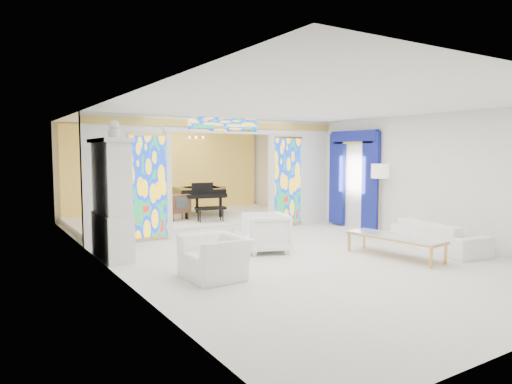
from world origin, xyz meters
TOP-DOWN VIEW (x-y plane):
  - floor at (0.00, 0.00)m, footprint 12.00×12.00m
  - ceiling at (0.00, 0.00)m, footprint 7.00×12.00m
  - wall_back at (0.00, 6.00)m, footprint 7.00×0.02m
  - wall_left at (-3.50, 0.00)m, footprint 0.02×12.00m
  - wall_right at (3.50, 0.00)m, footprint 0.02×12.00m
  - partition_wall at (0.00, 2.00)m, footprint 7.00×0.22m
  - stained_glass_left at (-2.03, 1.89)m, footprint 0.90×0.04m
  - stained_glass_right at (2.03, 1.89)m, footprint 0.90×0.04m
  - stained_glass_transom at (0.00, 1.89)m, footprint 2.00×0.04m
  - alcove_platform at (0.00, 4.10)m, footprint 6.80×3.80m
  - gold_curtain_back at (0.00, 5.88)m, footprint 6.70×0.10m
  - chandelier at (0.20, 4.00)m, footprint 0.48×0.48m
  - blue_drapes at (3.40, 0.70)m, footprint 0.14×1.85m
  - china_cabinet at (-3.22, 0.60)m, footprint 0.56×1.46m
  - armchair_left at (-2.13, -1.76)m, footprint 0.97×1.10m
  - armchair_right at (-0.32, -0.55)m, footprint 1.14×1.13m
  - sofa at (2.95, -2.38)m, footprint 1.22×2.28m
  - side_table at (-1.45, -1.25)m, footprint 0.46×0.46m
  - vase at (-1.45, -1.25)m, footprint 0.19×0.19m
  - coffee_table at (1.59, -2.36)m, footprint 0.86×2.07m
  - floor_lamp at (3.17, -0.48)m, footprint 0.53×0.53m
  - grand_piano at (0.48, 4.29)m, footprint 1.93×2.67m
  - tv_console at (-0.61, 3.55)m, footprint 0.70×0.54m

SIDE VIEW (x-z plane):
  - floor at x=0.00m, z-range 0.00..0.00m
  - alcove_platform at x=0.00m, z-range 0.00..0.18m
  - sofa at x=2.95m, z-range 0.00..0.63m
  - armchair_left at x=-2.13m, z-range 0.00..0.70m
  - side_table at x=-1.45m, z-range 0.08..0.62m
  - coffee_table at x=1.59m, z-range 0.19..0.64m
  - armchair_right at x=-0.32m, z-range 0.00..0.83m
  - vase at x=-1.45m, z-range 0.54..0.73m
  - tv_console at x=-0.61m, z-range 0.29..1.02m
  - grand_piano at x=0.48m, z-range 0.36..1.39m
  - china_cabinet at x=-3.22m, z-range -0.19..2.53m
  - stained_glass_left at x=-2.03m, z-range 0.10..2.50m
  - stained_glass_right at x=2.03m, z-range 0.10..2.50m
  - wall_back at x=0.00m, z-range 0.00..3.00m
  - wall_left at x=-3.50m, z-range 0.00..3.00m
  - wall_right at x=3.50m, z-range 0.00..3.00m
  - gold_curtain_back at x=0.00m, z-range 0.05..2.95m
  - floor_lamp at x=3.17m, z-range 0.64..2.46m
  - blue_drapes at x=3.40m, z-range 0.25..2.90m
  - partition_wall at x=0.00m, z-range 0.15..3.15m
  - chandelier at x=0.20m, z-range 2.40..2.70m
  - stained_glass_transom at x=0.00m, z-range 2.65..2.99m
  - ceiling at x=0.00m, z-range 2.99..3.01m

